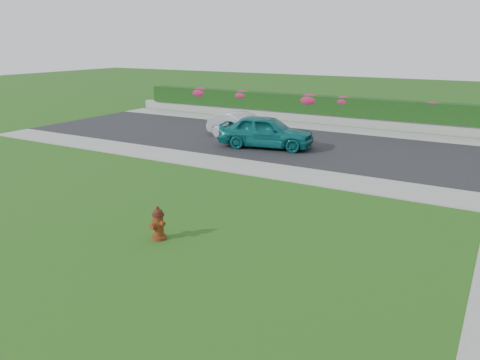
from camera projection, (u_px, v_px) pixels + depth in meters
The scene contains 14 objects.
ground at pixel (158, 277), 10.27m from camera, with size 120.00×120.00×0.00m, color black.
street_far at pixel (257, 140), 24.27m from camera, with size 26.00×8.00×0.04m, color black.
sidewalk_far at pixel (184, 158), 20.61m from camera, with size 24.00×2.00×0.04m, color gray.
sidewalk_beyond at pixel (361, 131), 26.50m from camera, with size 34.00×2.00×0.04m, color gray.
retaining_wall at pixel (368, 123), 27.66m from camera, with size 34.00×0.40×0.60m, color gray.
hedge at pixel (370, 108), 27.50m from camera, with size 32.00×0.90×1.10m, color black.
fire_hydrant at pixel (158, 224), 12.10m from camera, with size 0.47×0.44×0.90m.
sedan_teal at pixel (266, 131), 22.30m from camera, with size 1.82×4.52×1.54m, color #0C6061.
sedan_silver at pixel (241, 126), 24.21m from camera, with size 1.43×4.10×1.35m, color #B4B6BC.
flower_clump_a at pixel (201, 93), 33.10m from camera, with size 1.47×0.94×0.73m, color #B81F56.
flower_clump_b at pixel (242, 95), 31.47m from camera, with size 1.33×0.86×0.67m, color #B81F56.
flower_clump_c at pixel (310, 100), 29.14m from camera, with size 1.49×0.96×0.75m, color #B81F56.
flower_clump_d at pixel (343, 101), 28.10m from camera, with size 1.24×0.79×0.62m, color #B81F56.
flower_clump_e at pixel (432, 106), 25.67m from camera, with size 1.04×0.67×0.52m, color #B81F56.
Camera 1 is at (6.18, -7.09, 4.98)m, focal length 35.00 mm.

